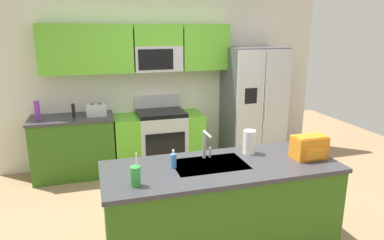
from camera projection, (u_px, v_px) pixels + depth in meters
ground_plane at (208, 222)px, 3.93m from camera, size 9.00×9.00×0.00m
kitchen_wall_unit at (158, 72)px, 5.45m from camera, size 5.20×0.43×2.60m
back_counter at (74, 146)px, 5.08m from camera, size 1.18×0.63×0.90m
range_oven at (159, 139)px, 5.43m from camera, size 1.36×0.61×1.10m
refrigerator at (253, 104)px, 5.67m from camera, size 0.90×0.76×1.85m
island_counter at (221, 208)px, 3.33m from camera, size 2.21×0.86×0.90m
toaster at (96, 110)px, 4.99m from camera, size 0.28×0.16×0.18m
pepper_mill at (73, 110)px, 4.95m from camera, size 0.05×0.05×0.19m
bottle_purple at (37, 110)px, 4.79m from camera, size 0.08×0.08×0.27m
sink_faucet at (206, 142)px, 3.33m from camera, size 0.09×0.21×0.28m
drink_cup_green at (136, 176)px, 2.77m from camera, size 0.08×0.08×0.28m
soap_dispenser at (173, 160)px, 3.14m from camera, size 0.06×0.06×0.17m
paper_towel_roll at (249, 142)px, 3.49m from camera, size 0.12×0.12×0.24m
backpack at (309, 147)px, 3.36m from camera, size 0.32×0.22×0.23m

